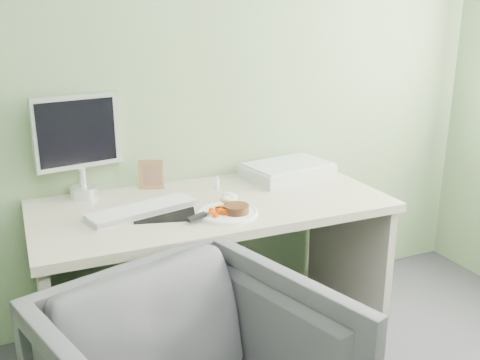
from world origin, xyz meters
name	(u,v)px	position (x,y,z in m)	size (l,w,h in m)	color
wall_back	(183,57)	(0.00, 2.00, 1.35)	(3.50, 3.50, 0.00)	#67835C
desk	(213,239)	(0.00, 1.62, 0.55)	(1.60, 0.75, 0.73)	#B7B099
plate	(228,213)	(0.00, 1.44, 0.74)	(0.26, 0.26, 0.01)	white
steak	(236,209)	(0.03, 1.42, 0.76)	(0.11, 0.11, 0.03)	black
potato_pile	(231,200)	(0.04, 1.50, 0.77)	(0.11, 0.08, 0.06)	tan
carrot_heap	(219,210)	(-0.04, 1.43, 0.76)	(0.06, 0.05, 0.04)	#D53E04
steak_knife	(204,215)	(-0.11, 1.42, 0.76)	(0.24, 0.13, 0.02)	silver
mousepad	(165,213)	(-0.24, 1.57, 0.73)	(0.26, 0.23, 0.00)	black
keyboard	(142,209)	(-0.33, 1.61, 0.75)	(0.48, 0.14, 0.02)	white
computer_mouse	(230,196)	(0.08, 1.62, 0.75)	(0.05, 0.10, 0.03)	white
photo_frame	(151,174)	(-0.20, 1.92, 0.80)	(0.12, 0.01, 0.15)	olive
eyedrop_bottle	(217,183)	(0.08, 1.78, 0.76)	(0.03, 0.03, 0.07)	white
scanner	(288,171)	(0.50, 1.82, 0.76)	(0.43, 0.29, 0.07)	silver
monitor	(79,141)	(-0.53, 1.94, 1.00)	(0.40, 0.14, 0.48)	silver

